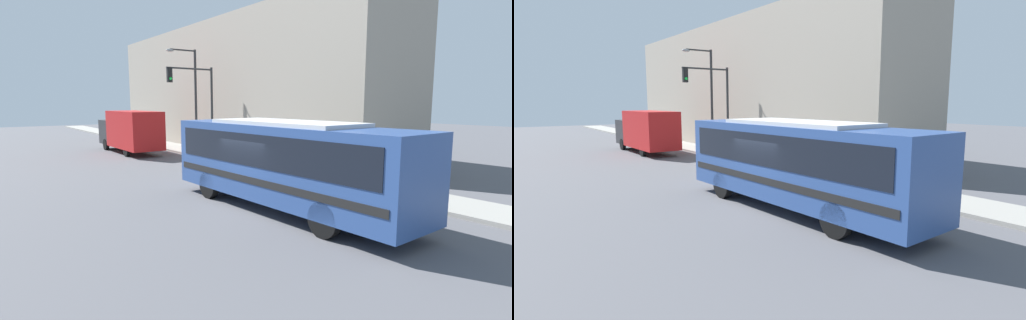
% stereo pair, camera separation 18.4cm
% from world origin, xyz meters
% --- Properties ---
extents(ground_plane, '(120.00, 120.00, 0.00)m').
position_xyz_m(ground_plane, '(0.00, 0.00, 0.00)').
color(ground_plane, '#515156').
extents(sidewalk, '(2.56, 70.00, 0.16)m').
position_xyz_m(sidewalk, '(5.78, 20.00, 0.08)').
color(sidewalk, gray).
rests_on(sidewalk, ground_plane).
extents(building_facade, '(6.00, 32.09, 9.95)m').
position_xyz_m(building_facade, '(10.06, 17.04, 4.97)').
color(building_facade, '#9E9384').
rests_on(building_facade, ground_plane).
extents(city_bus, '(2.83, 10.54, 3.18)m').
position_xyz_m(city_bus, '(0.55, -0.78, 1.85)').
color(city_bus, '#2D4C8C').
rests_on(city_bus, ground_plane).
extents(delivery_truck, '(2.32, 8.29, 3.15)m').
position_xyz_m(delivery_truck, '(1.85, 18.55, 1.71)').
color(delivery_truck, '#B21919').
rests_on(delivery_truck, ground_plane).
extents(fire_hydrant, '(0.23, 0.31, 0.74)m').
position_xyz_m(fire_hydrant, '(5.10, 5.02, 0.53)').
color(fire_hydrant, '#999999').
rests_on(fire_hydrant, sidewalk).
extents(traffic_light_pole, '(3.28, 0.35, 5.92)m').
position_xyz_m(traffic_light_pole, '(4.20, 12.14, 4.18)').
color(traffic_light_pole, '#2D2D2D').
rests_on(traffic_light_pole, sidewalk).
extents(parking_meter, '(0.14, 0.14, 1.17)m').
position_xyz_m(parking_meter, '(5.10, 10.42, 0.96)').
color(parking_meter, '#2D2D2D').
rests_on(parking_meter, sidewalk).
extents(street_lamp, '(2.26, 0.28, 7.33)m').
position_xyz_m(street_lamp, '(5.07, 14.57, 4.47)').
color(street_lamp, '#2D2D2D').
rests_on(street_lamp, sidewalk).
extents(pedestrian_near_corner, '(0.34, 0.34, 1.63)m').
position_xyz_m(pedestrian_near_corner, '(6.25, 13.38, 0.98)').
color(pedestrian_near_corner, '#47382D').
rests_on(pedestrian_near_corner, sidewalk).
extents(pedestrian_mid_block, '(0.34, 0.34, 1.70)m').
position_xyz_m(pedestrian_mid_block, '(6.03, 11.18, 1.02)').
color(pedestrian_mid_block, '#47382D').
rests_on(pedestrian_mid_block, sidewalk).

